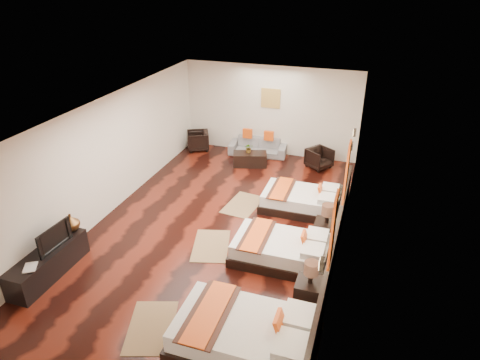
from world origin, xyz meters
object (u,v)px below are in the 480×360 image
(book, at_px, (24,268))
(sofa, at_px, (258,147))
(bed_near, at_px, (247,335))
(armchair_right, at_px, (319,158))
(tv_console, at_px, (49,263))
(figurine, at_px, (71,222))
(nightstand_a, at_px, (309,291))
(armchair_left, at_px, (198,141))
(tv, at_px, (51,237))
(bed_far, at_px, (302,200))
(coffee_table, at_px, (250,159))
(bed_mid, at_px, (282,249))
(nightstand_b, at_px, (326,230))
(table_plant, at_px, (249,148))

(book, height_order, sofa, book)
(bed_near, xyz_separation_m, armchair_right, (0.02, 7.16, 0.01))
(tv_console, height_order, figurine, figurine)
(nightstand_a, distance_m, armchair_left, 7.69)
(tv, distance_m, book, 0.76)
(bed_far, xyz_separation_m, coffee_table, (-1.99, 2.10, -0.05))
(bed_mid, xyz_separation_m, nightstand_b, (0.75, 0.88, 0.08))
(sofa, bearing_deg, nightstand_b, -62.55)
(bed_near, xyz_separation_m, table_plant, (-2.04, 6.70, 0.25))
(bed_near, relative_size, figurine, 6.18)
(bed_near, bearing_deg, sofa, 104.84)
(tv, bearing_deg, book, 178.98)
(bed_near, height_order, nightstand_b, nightstand_b)
(book, bearing_deg, figurine, 90.00)
(nightstand_b, xyz_separation_m, book, (-4.95, -3.30, 0.23))
(bed_far, xyz_separation_m, table_plant, (-2.04, 2.13, 0.30))
(coffee_table, bearing_deg, bed_mid, -64.95)
(bed_near, distance_m, bed_far, 4.56)
(figurine, distance_m, sofa, 6.61)
(armchair_right, relative_size, coffee_table, 0.66)
(armchair_right, bearing_deg, sofa, 115.31)
(tv_console, height_order, armchair_right, armchair_right)
(armchair_right, bearing_deg, book, -174.68)
(nightstand_b, bearing_deg, armchair_left, 139.47)
(sofa, bearing_deg, bed_far, -61.51)
(bed_far, bearing_deg, sofa, 123.86)
(tv_console, bearing_deg, armchair_left, 88.17)
(bed_mid, height_order, nightstand_a, nightstand_a)
(bed_near, height_order, nightstand_a, nightstand_a)
(sofa, bearing_deg, armchair_left, -179.33)
(bed_near, xyz_separation_m, bed_mid, (-0.00, 2.40, -0.04))
(bed_mid, xyz_separation_m, nightstand_a, (0.75, -1.15, 0.08))
(sofa, height_order, table_plant, table_plant)
(tv, xyz_separation_m, coffee_table, (2.15, 5.97, -0.59))
(figurine, bearing_deg, bed_near, -17.47)
(bed_far, bearing_deg, table_plant, 133.67)
(bed_far, bearing_deg, tv_console, -136.14)
(bed_far, height_order, sofa, bed_far)
(bed_far, distance_m, figurine, 5.32)
(book, bearing_deg, coffee_table, 71.77)
(book, relative_size, armchair_right, 0.45)
(table_plant, bearing_deg, bed_mid, -64.61)
(book, xyz_separation_m, table_plant, (2.16, 6.72, -0.02))
(nightstand_b, bearing_deg, bed_far, 120.32)
(nightstand_a, bearing_deg, figurine, 179.28)
(bed_far, height_order, tv, tv)
(nightstand_b, bearing_deg, bed_mid, -130.59)
(bed_mid, distance_m, book, 4.86)
(book, bearing_deg, bed_near, 0.33)
(nightstand_a, height_order, sofa, nightstand_a)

